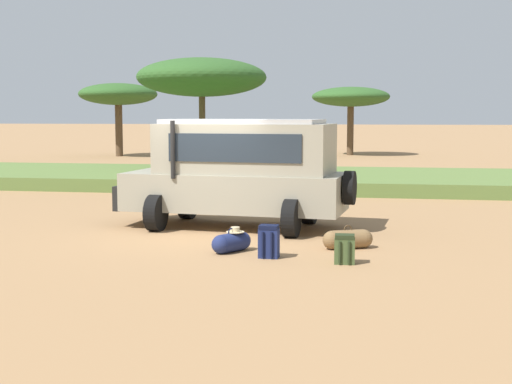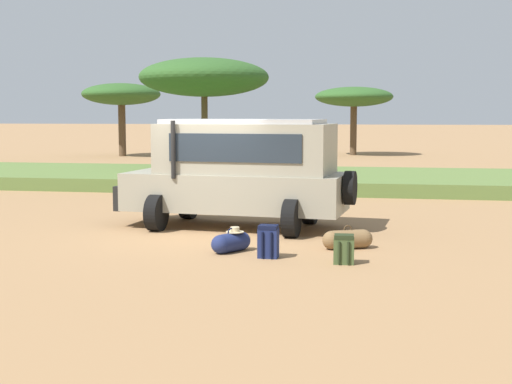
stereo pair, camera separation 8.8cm
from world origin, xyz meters
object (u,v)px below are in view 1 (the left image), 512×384
(acacia_tree_left_mid, at_px, (118,95))
(backpack_cluster_center, at_px, (345,249))
(duffel_bag_low_black_case, at_px, (232,242))
(duffel_bag_soft_canvas, at_px, (348,239))
(acacia_tree_right_mid, at_px, (351,97))
(safari_vehicle, at_px, (240,170))
(acacia_tree_centre_back, at_px, (202,78))
(backpack_beside_front_wheel, at_px, (269,242))

(acacia_tree_left_mid, bearing_deg, backpack_cluster_center, -62.78)
(duffel_bag_low_black_case, height_order, duffel_bag_soft_canvas, duffel_bag_soft_canvas)
(acacia_tree_left_mid, height_order, acacia_tree_right_mid, acacia_tree_left_mid)
(safari_vehicle, relative_size, duffel_bag_soft_canvas, 5.79)
(duffel_bag_low_black_case, bearing_deg, duffel_bag_soft_canvas, 17.99)
(duffel_bag_soft_canvas, relative_size, acacia_tree_left_mid, 0.19)
(safari_vehicle, relative_size, backpack_cluster_center, 10.72)
(acacia_tree_centre_back, xyz_separation_m, acacia_tree_right_mid, (5.51, 15.87, -0.47))
(safari_vehicle, xyz_separation_m, duffel_bag_low_black_case, (0.40, -2.86, -1.11))
(acacia_tree_centre_back, height_order, acacia_tree_right_mid, acacia_tree_centre_back)
(duffel_bag_low_black_case, bearing_deg, acacia_tree_centre_back, 105.85)
(acacia_tree_right_mid, bearing_deg, acacia_tree_left_mid, -165.35)
(backpack_cluster_center, bearing_deg, acacia_tree_right_mid, 92.10)
(duffel_bag_low_black_case, distance_m, acacia_tree_left_mid, 31.36)
(duffel_bag_soft_canvas, xyz_separation_m, acacia_tree_right_mid, (-1.19, 31.31, 3.40))
(safari_vehicle, height_order, acacia_tree_left_mid, acacia_tree_left_mid)
(backpack_cluster_center, xyz_separation_m, acacia_tree_centre_back, (-6.70, 16.81, 3.80))
(backpack_beside_front_wheel, height_order, acacia_tree_right_mid, acacia_tree_right_mid)
(safari_vehicle, height_order, backpack_cluster_center, safari_vehicle)
(backpack_beside_front_wheel, xyz_separation_m, duffel_bag_low_black_case, (-0.77, 0.41, -0.10))
(safari_vehicle, xyz_separation_m, acacia_tree_right_mid, (1.33, 29.14, 2.28))
(acacia_tree_right_mid, bearing_deg, backpack_beside_front_wheel, -90.28)
(duffel_bag_soft_canvas, xyz_separation_m, acacia_tree_left_mid, (-14.96, 27.71, 3.52))
(duffel_bag_soft_canvas, bearing_deg, acacia_tree_centre_back, 113.46)
(duffel_bag_low_black_case, height_order, acacia_tree_right_mid, acacia_tree_right_mid)
(duffel_bag_soft_canvas, bearing_deg, safari_vehicle, 139.28)
(duffel_bag_low_black_case, relative_size, duffel_bag_soft_canvas, 0.84)
(backpack_cluster_center, xyz_separation_m, duffel_bag_low_black_case, (-2.12, 0.69, -0.06))
(safari_vehicle, distance_m, acacia_tree_centre_back, 14.18)
(duffel_bag_soft_canvas, bearing_deg, backpack_cluster_center, -89.80)
(acacia_tree_left_mid, bearing_deg, acacia_tree_right_mid, 14.65)
(backpack_beside_front_wheel, bearing_deg, acacia_tree_left_mid, 115.28)
(duffel_bag_soft_canvas, height_order, acacia_tree_right_mid, acacia_tree_right_mid)
(backpack_beside_front_wheel, relative_size, backpack_cluster_center, 1.16)
(safari_vehicle, relative_size, acacia_tree_right_mid, 1.07)
(safari_vehicle, xyz_separation_m, duffel_bag_soft_canvas, (2.52, -2.17, -1.11))
(safari_vehicle, distance_m, acacia_tree_left_mid, 28.51)
(backpack_beside_front_wheel, xyz_separation_m, acacia_tree_right_mid, (0.16, 32.41, 3.29))
(safari_vehicle, xyz_separation_m, acacia_tree_centre_back, (-4.18, 13.27, 2.75))
(backpack_beside_front_wheel, height_order, duffel_bag_low_black_case, backpack_beside_front_wheel)
(duffel_bag_low_black_case, xyz_separation_m, acacia_tree_centre_back, (-4.58, 16.13, 3.86))
(backpack_beside_front_wheel, xyz_separation_m, backpack_cluster_center, (1.36, -0.28, -0.04))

